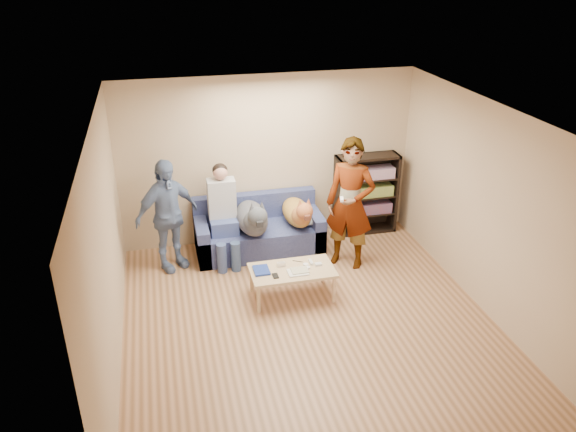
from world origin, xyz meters
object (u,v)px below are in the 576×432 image
object	(u,v)px
person_standing_right	(350,204)
person_standing_left	(167,216)
coffee_table	(292,272)
sofa	(258,233)
dog_gray	(253,218)
person_seated	(223,210)
camera_silver	(281,264)
bookshelf	(366,192)
notebook_blue	(261,270)
dog_tan	(298,212)

from	to	relation	value
person_standing_right	person_standing_left	size ratio (longest dim) A/B	1.16
coffee_table	sofa	bearing A→B (deg)	97.54
dog_gray	person_seated	bearing A→B (deg)	162.41
person_standing_right	camera_silver	world-z (taller)	person_standing_right
camera_silver	bookshelf	size ratio (longest dim) A/B	0.08
notebook_blue	bookshelf	bearing A→B (deg)	38.15
notebook_blue	sofa	distance (m)	1.37
sofa	coffee_table	bearing A→B (deg)	-82.46
notebook_blue	dog_tan	world-z (taller)	dog_tan
notebook_blue	coffee_table	bearing A→B (deg)	-7.13
camera_silver	person_seated	xyz separation A→B (m)	(-0.60, 1.15, 0.33)
coffee_table	person_standing_left	bearing A→B (deg)	142.42
notebook_blue	coffee_table	size ratio (longest dim) A/B	0.24
camera_silver	dog_tan	distance (m)	1.25
sofa	dog_tan	distance (m)	0.70
camera_silver	dog_gray	size ratio (longest dim) A/B	0.09
person_seated	dog_tan	world-z (taller)	person_seated
coffee_table	person_standing_right	bearing A→B (deg)	33.84
person_standing_left	coffee_table	distance (m)	1.97
person_standing_right	coffee_table	xyz separation A→B (m)	(-1.01, -0.68, -0.58)
dog_tan	dog_gray	bearing A→B (deg)	-172.13
bookshelf	camera_silver	bearing A→B (deg)	-138.91
person_seated	bookshelf	xyz separation A→B (m)	(2.33, 0.36, -0.09)
notebook_blue	sofa	world-z (taller)	sofa
person_standing_left	dog_tan	distance (m)	1.93
person_seated	dog_tan	size ratio (longest dim) A/B	1.27
camera_silver	person_standing_right	bearing A→B (deg)	26.22
person_standing_right	person_seated	distance (m)	1.84
person_standing_right	dog_tan	xyz separation A→B (m)	(-0.61, 0.56, -0.32)
sofa	dog_tan	size ratio (longest dim) A/B	1.64
person_standing_left	coffee_table	world-z (taller)	person_standing_left
dog_gray	bookshelf	distance (m)	1.98
dog_gray	dog_tan	size ratio (longest dim) A/B	1.10
dog_tan	bookshelf	distance (m)	1.28
person_standing_right	notebook_blue	world-z (taller)	person_standing_right
person_seated	bookshelf	world-z (taller)	person_seated
notebook_blue	camera_silver	xyz separation A→B (m)	(0.28, 0.07, 0.01)
person_standing_right	dog_tan	world-z (taller)	person_standing_right
person_seated	dog_gray	world-z (taller)	person_seated
person_standing_left	dog_gray	distance (m)	1.22
person_standing_left	sofa	world-z (taller)	person_standing_left
person_standing_right	sofa	bearing A→B (deg)	-175.25
person_standing_right	dog_gray	distance (m)	1.43
sofa	bookshelf	size ratio (longest dim) A/B	1.46
person_seated	person_standing_left	bearing A→B (deg)	-172.47
person_standing_left	bookshelf	size ratio (longest dim) A/B	1.27
sofa	person_standing_left	bearing A→B (deg)	-170.11
camera_silver	coffee_table	xyz separation A→B (m)	(0.12, -0.12, -0.07)
person_seated	dog_gray	bearing A→B (deg)	-17.59
notebook_blue	dog_tan	distance (m)	1.45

